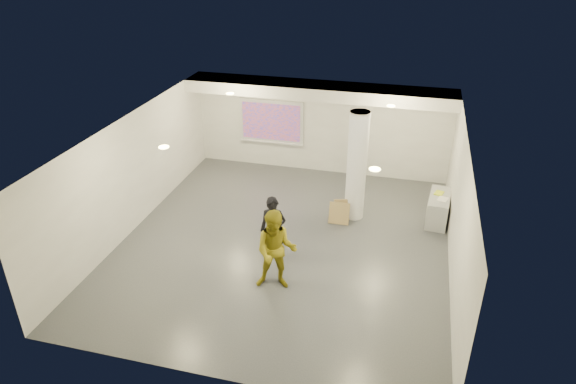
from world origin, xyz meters
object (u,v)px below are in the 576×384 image
(credenza, at_px, (438,208))
(man, at_px, (276,251))
(projection_screen, at_px, (271,122))
(woman, at_px, (273,230))
(column, at_px, (357,166))

(credenza, xyz_separation_m, man, (-3.44, -3.84, 0.56))
(projection_screen, bearing_deg, woman, -73.53)
(column, relative_size, man, 1.60)
(projection_screen, bearing_deg, man, -73.02)
(credenza, bearing_deg, column, -166.58)
(projection_screen, relative_size, credenza, 1.64)
(projection_screen, xyz_separation_m, man, (1.88, -6.16, -0.59))
(column, distance_m, projection_screen, 4.08)
(column, xyz_separation_m, projection_screen, (-3.10, 2.65, 0.03))
(credenza, distance_m, woman, 4.77)
(column, bearing_deg, projection_screen, 139.44)
(projection_screen, height_order, credenza, projection_screen)
(credenza, xyz_separation_m, woman, (-3.78, -2.88, 0.45))
(projection_screen, bearing_deg, credenza, -23.64)
(column, bearing_deg, credenza, 8.32)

